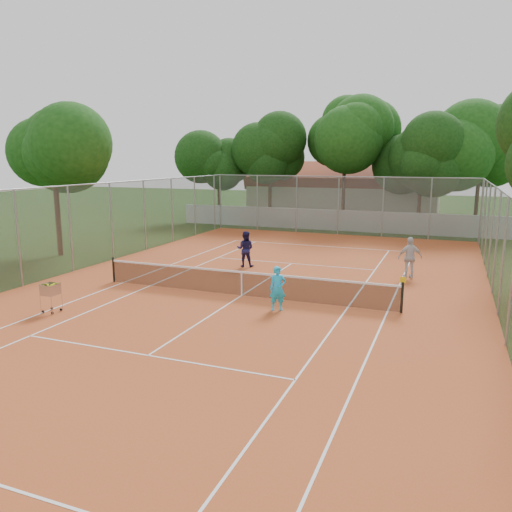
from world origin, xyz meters
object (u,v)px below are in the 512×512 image
(tennis_net, at_px, (242,283))
(player_far_right, at_px, (410,258))
(player_far_left, at_px, (245,249))
(clubhouse, at_px, (345,192))
(ball_hopper, at_px, (51,297))
(player_near, at_px, (278,288))

(tennis_net, bearing_deg, player_far_right, 43.21)
(player_far_left, height_order, player_far_right, player_far_right)
(clubhouse, bearing_deg, tennis_net, -86.05)
(tennis_net, distance_m, ball_hopper, 6.79)
(tennis_net, xyz_separation_m, clubhouse, (-2.00, 29.00, 1.69))
(tennis_net, relative_size, player_far_right, 6.53)
(tennis_net, height_order, player_near, player_near)
(clubhouse, xyz_separation_m, player_far_left, (0.09, -24.08, -1.31))
(clubhouse, relative_size, player_far_left, 9.43)
(player_far_left, relative_size, player_far_right, 0.95)
(tennis_net, bearing_deg, ball_hopper, -140.39)
(clubhouse, bearing_deg, ball_hopper, -95.54)
(player_far_left, bearing_deg, player_far_right, 173.23)
(ball_hopper, bearing_deg, player_near, 1.82)
(player_far_right, distance_m, ball_hopper, 14.67)
(player_near, bearing_deg, player_far_left, 96.77)
(player_near, xyz_separation_m, player_far_left, (-3.80, 6.18, 0.09))
(clubhouse, xyz_separation_m, player_near, (3.89, -30.26, -1.41))
(clubhouse, distance_m, player_far_right, 24.88)
(ball_hopper, bearing_deg, player_far_right, 20.03)
(player_far_right, bearing_deg, tennis_net, 22.14)
(player_near, relative_size, player_far_left, 0.89)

